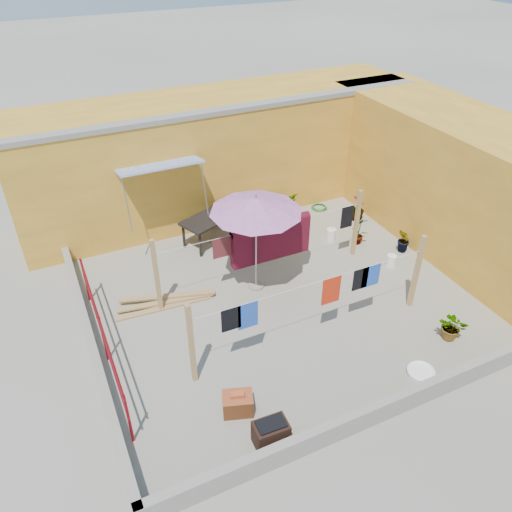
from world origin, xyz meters
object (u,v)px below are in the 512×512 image
object	(u,v)px
green_hose	(319,207)
plant_back_a	(284,205)
outdoor_table	(211,219)
water_jug_b	(331,235)
white_basin	(421,372)
brick_stack	(238,403)
brazier	(271,433)
water_jug_a	(391,261)
patio_umbrella	(256,206)

from	to	relation	value
green_hose	plant_back_a	world-z (taller)	plant_back_a
outdoor_table	water_jug_b	distance (m)	3.17
water_jug_b	white_basin	bearing A→B (deg)	-101.66
brick_stack	outdoor_table	bearing A→B (deg)	73.52
brick_stack	brazier	xyz separation A→B (m)	(0.23, -0.81, 0.05)
outdoor_table	water_jug_b	world-z (taller)	outdoor_table
brick_stack	water_jug_a	world-z (taller)	brick_stack
patio_umbrella	brazier	world-z (taller)	patio_umbrella
water_jug_b	brazier	bearing A→B (deg)	-131.07
brazier	plant_back_a	bearing A→B (deg)	60.58
brick_stack	water_jug_b	xyz separation A→B (m)	(4.42, 3.99, -0.03)
patio_umbrella	water_jug_b	xyz separation A→B (m)	(2.64, 0.97, -1.97)
brazier	water_jug_a	xyz separation A→B (m)	(4.88, 3.17, -0.09)
green_hose	plant_back_a	size ratio (longest dim) A/B	0.61
patio_umbrella	plant_back_a	size ratio (longest dim) A/B	3.07
plant_back_a	water_jug_b	bearing A→B (deg)	-70.26
water_jug_a	brazier	bearing A→B (deg)	-146.96
white_basin	water_jug_b	bearing A→B (deg)	78.34
brazier	plant_back_a	distance (m)	7.35
plant_back_a	green_hose	bearing A→B (deg)	0.00
white_basin	plant_back_a	distance (m)	6.30
green_hose	patio_umbrella	bearing A→B (deg)	-141.76
water_jug_a	green_hose	bearing A→B (deg)	91.35
brazier	white_basin	xyz separation A→B (m)	(3.22, 0.12, -0.19)
patio_umbrella	plant_back_a	distance (m)	3.74
outdoor_table	water_jug_b	xyz separation A→B (m)	(2.85, -1.30, -0.49)
brazier	green_hose	bearing A→B (deg)	53.11
plant_back_a	brazier	bearing A→B (deg)	-119.42
brazier	white_basin	bearing A→B (deg)	2.13
patio_umbrella	brick_stack	world-z (taller)	patio_umbrella
plant_back_a	patio_umbrella	bearing A→B (deg)	-128.81
patio_umbrella	water_jug_a	distance (m)	3.94
brazier	white_basin	size ratio (longest dim) A/B	1.08
patio_umbrella	green_hose	bearing A→B (deg)	38.24
outdoor_table	green_hose	size ratio (longest dim) A/B	3.66
patio_umbrella	green_hose	xyz separation A→B (m)	(3.26, 2.57, -2.11)
water_jug_a	water_jug_b	size ratio (longest dim) A/B	0.93
patio_umbrella	plant_back_a	bearing A→B (deg)	51.19
white_basin	water_jug_b	xyz separation A→B (m)	(0.97, 4.68, 0.12)
patio_umbrella	outdoor_table	xyz separation A→B (m)	(-0.21, 2.27, -1.48)
brick_stack	green_hose	world-z (taller)	brick_stack
outdoor_table	water_jug_a	bearing A→B (deg)	-39.54
water_jug_a	plant_back_a	size ratio (longest dim) A/B	0.46
brick_stack	water_jug_b	world-z (taller)	brick_stack
white_basin	green_hose	size ratio (longest dim) A/B	1.11
patio_umbrella	outdoor_table	size ratio (longest dim) A/B	1.37
white_basin	water_jug_b	distance (m)	4.78
outdoor_table	brick_stack	world-z (taller)	outdoor_table
outdoor_table	brick_stack	distance (m)	5.54
patio_umbrella	white_basin	world-z (taller)	patio_umbrella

